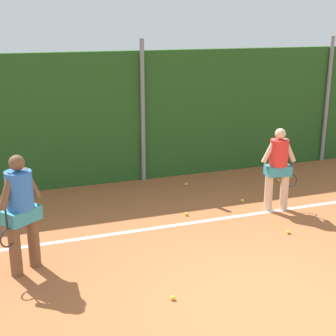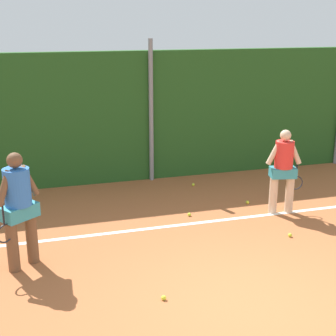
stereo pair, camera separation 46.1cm
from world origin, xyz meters
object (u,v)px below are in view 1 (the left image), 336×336
tennis_ball_2 (242,201)px  tennis_ball_7 (186,184)px  player_foreground_near (21,208)px  tennis_ball_0 (288,232)px  tennis_ball_3 (173,298)px  player_midcourt (278,165)px  tennis_ball_4 (278,180)px  tennis_ball_6 (186,214)px

tennis_ball_2 → tennis_ball_7: bearing=117.7°
tennis_ball_2 → player_foreground_near: bearing=-161.5°
tennis_ball_0 → tennis_ball_3: bearing=-153.6°
tennis_ball_0 → tennis_ball_2: 1.63m
tennis_ball_2 → player_midcourt: bearing=-54.1°
player_foreground_near → tennis_ball_0: size_ratio=26.75×
tennis_ball_2 → tennis_ball_3: 3.88m
player_foreground_near → tennis_ball_7: (3.63, 2.77, -0.96)m
tennis_ball_3 → tennis_ball_4: bearing=43.9°
tennis_ball_0 → tennis_ball_2: (-0.03, 1.63, 0.00)m
player_foreground_near → tennis_ball_6: size_ratio=26.75×
tennis_ball_7 → tennis_ball_2: bearing=-62.3°
tennis_ball_0 → tennis_ball_7: 3.05m
player_midcourt → tennis_ball_4: (0.97, 1.46, -0.87)m
player_midcourt → tennis_ball_2: player_midcourt is taller
player_midcourt → tennis_ball_4: bearing=67.4°
tennis_ball_6 → player_foreground_near: bearing=-158.8°
player_midcourt → tennis_ball_4: player_midcourt is taller
player_foreground_near → tennis_ball_6: bearing=164.3°
tennis_ball_0 → tennis_ball_6: bearing=135.3°
player_foreground_near → player_midcourt: 4.83m
player_foreground_near → tennis_ball_4: size_ratio=26.75×
tennis_ball_0 → player_foreground_near: bearing=177.6°
tennis_ball_0 → tennis_ball_6: (-1.36, 1.35, 0.00)m
tennis_ball_6 → tennis_ball_7: (0.63, 1.61, 0.00)m
tennis_ball_2 → tennis_ball_3: same height
tennis_ball_4 → tennis_ball_6: 2.96m
tennis_ball_2 → tennis_ball_7: 1.50m
player_foreground_near → tennis_ball_2: bearing=161.6°
player_midcourt → tennis_ball_3: size_ratio=24.50×
tennis_ball_6 → tennis_ball_3: bearing=-115.1°
player_midcourt → tennis_ball_2: (-0.42, 0.58, -0.87)m
tennis_ball_3 → tennis_ball_7: same height
tennis_ball_4 → tennis_ball_7: 2.13m
player_midcourt → tennis_ball_0: player_midcourt is taller
tennis_ball_4 → tennis_ball_6: same height
player_midcourt → tennis_ball_3: 3.89m
tennis_ball_4 → tennis_ball_7: same height
tennis_ball_7 → tennis_ball_0: bearing=-76.1°
player_foreground_near → tennis_ball_3: bearing=103.3°
tennis_ball_7 → tennis_ball_3: bearing=-113.7°
player_foreground_near → tennis_ball_7: size_ratio=26.75×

